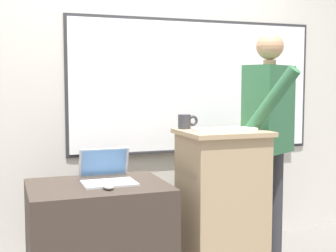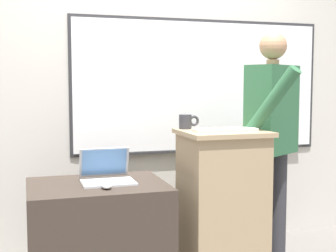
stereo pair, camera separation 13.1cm
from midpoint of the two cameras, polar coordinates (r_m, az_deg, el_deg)
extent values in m
cube|color=beige|center=(3.82, -4.79, 5.34)|extent=(6.40, 0.12, 2.71)
cube|color=#2D2D30|center=(3.91, 2.41, 4.88)|extent=(2.15, 0.02, 1.10)
cube|color=white|center=(3.90, 2.44, 4.88)|extent=(2.10, 0.02, 1.05)
cube|color=#2D2D30|center=(3.93, 2.49, -2.95)|extent=(1.89, 0.04, 0.02)
cube|color=tan|center=(3.17, 5.32, -10.16)|extent=(0.50, 0.45, 1.01)
cube|color=tan|center=(3.08, 5.40, -0.80)|extent=(0.54, 0.49, 0.03)
cube|color=#382D26|center=(3.05, -9.73, -13.67)|extent=(0.85, 0.66, 0.72)
cylinder|color=#333338|center=(3.47, 10.01, -10.32)|extent=(0.13, 0.13, 0.84)
cylinder|color=#333338|center=(3.66, 11.77, -9.53)|extent=(0.13, 0.13, 0.84)
cube|color=#2D603D|center=(3.45, 11.12, 2.00)|extent=(0.46, 0.40, 0.63)
cylinder|color=tan|center=(3.45, 11.21, 7.58)|extent=(0.09, 0.09, 0.04)
sphere|color=tan|center=(3.45, 11.25, 9.53)|extent=(0.20, 0.20, 0.20)
cylinder|color=#2D603D|center=(3.09, 10.85, 2.39)|extent=(0.30, 0.42, 0.52)
cylinder|color=#2D603D|center=(3.65, 12.83, 1.76)|extent=(0.08, 0.08, 0.60)
cube|color=#B7BABF|center=(2.95, -8.48, -6.88)|extent=(0.33, 0.24, 0.01)
cube|color=#B7BABF|center=(3.07, -9.04, -4.44)|extent=(0.32, 0.08, 0.20)
cube|color=#598CCC|center=(3.07, -9.02, -4.42)|extent=(0.29, 0.06, 0.17)
cube|color=beige|center=(3.02, 5.74, -0.44)|extent=(0.42, 0.12, 0.02)
ellipsoid|color=#BCBCC1|center=(2.80, -8.64, -7.31)|extent=(0.06, 0.10, 0.03)
cylinder|color=#333338|center=(3.15, 0.82, 0.53)|extent=(0.09, 0.09, 0.10)
torus|color=#333338|center=(3.18, 1.87, 0.65)|extent=(0.07, 0.02, 0.07)
camera|label=1|loc=(0.07, -91.24, -0.11)|focal=50.00mm
camera|label=2|loc=(0.07, 88.76, 0.11)|focal=50.00mm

